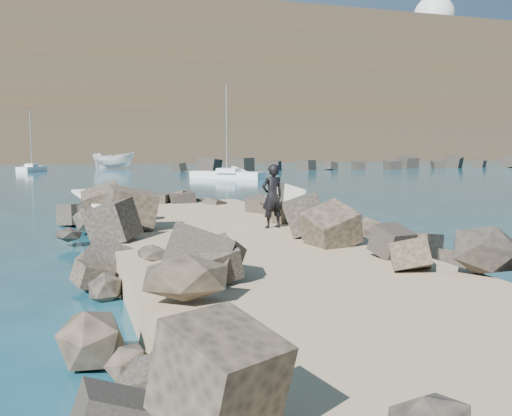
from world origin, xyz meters
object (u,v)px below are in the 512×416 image
at_px(surfboard_resting, 94,204).
at_px(boat_imported, 114,160).
at_px(surfer_with_board, 275,196).
at_px(sailboat_c, 227,175).
at_px(radome, 434,23).

distance_m(surfboard_resting, boat_imported, 62.26).
height_order(boat_imported, surfer_with_board, surfer_with_board).
distance_m(surfer_with_board, sailboat_c, 37.19).
distance_m(boat_imported, surfer_with_board, 66.06).
height_order(boat_imported, sailboat_c, sailboat_c).
distance_m(surfboard_resting, surfer_with_board, 6.18).
relative_size(radome, sailboat_c, 2.43).
relative_size(surfboard_resting, radome, 0.11).
bearing_deg(radome, surfer_with_board, -126.44).
xyz_separation_m(surfboard_resting, sailboat_c, (13.25, 32.13, -0.69)).
bearing_deg(boat_imported, surfboard_resting, -164.42).
height_order(boat_imported, radome, radome).
xyz_separation_m(surfer_with_board, radome, (112.14, 151.88, 42.83)).
relative_size(boat_imported, surfer_with_board, 2.67).
bearing_deg(surfer_with_board, sailboat_c, 76.64).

